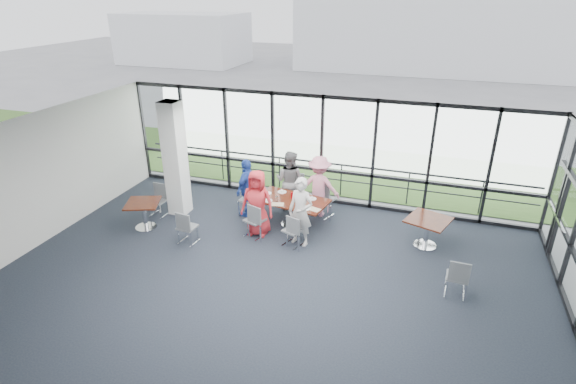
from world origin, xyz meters
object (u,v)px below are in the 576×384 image
(diner_far_left, at_px, (290,181))
(chair_main_fl, at_px, (294,192))
(diner_end, at_px, (248,188))
(side_table_right, at_px, (428,223))
(chair_spare_lb, at_px, (158,201))
(diner_far_right, at_px, (319,186))
(chair_main_fr, at_px, (324,200))
(chair_main_nr, at_px, (293,230))
(structural_column, at_px, (175,159))
(diner_near_left, at_px, (257,203))
(chair_main_nl, at_px, (255,220))
(diner_near_right, at_px, (301,212))
(main_table, at_px, (292,204))
(chair_main_end, at_px, (249,199))
(side_table_left, at_px, (143,207))
(chair_spare_r, at_px, (457,277))
(chair_spare_la, at_px, (187,227))

(diner_far_left, relative_size, chair_main_fl, 1.80)
(diner_end, bearing_deg, diner_far_left, 138.69)
(side_table_right, distance_m, chair_spare_lb, 7.25)
(diner_far_right, height_order, chair_main_fr, diner_far_right)
(chair_main_nr, bearing_deg, chair_main_fl, 126.42)
(structural_column, bearing_deg, diner_near_left, -9.88)
(structural_column, xyz_separation_m, chair_spare_lb, (-0.46, -0.39, -1.16))
(diner_far_left, relative_size, chair_main_nl, 1.88)
(diner_near_right, bearing_deg, chair_main_nr, -119.92)
(chair_main_nl, bearing_deg, main_table, 71.53)
(side_table_right, height_order, diner_near_left, diner_near_left)
(diner_far_left, relative_size, chair_spare_lb, 1.99)
(diner_far_left, bearing_deg, chair_main_end, 43.13)
(side_table_left, height_order, diner_far_right, diner_far_right)
(diner_near_left, distance_m, chair_spare_lb, 3.07)
(chair_main_fr, bearing_deg, chair_spare_r, 164.53)
(diner_near_right, relative_size, chair_main_nr, 2.06)
(side_table_left, xyz_separation_m, diner_near_right, (4.16, 0.55, 0.25))
(chair_main_fl, relative_size, chair_spare_lb, 1.11)
(side_table_left, bearing_deg, chair_main_fl, 35.68)
(diner_near_left, height_order, chair_spare_la, diner_near_left)
(diner_end, xyz_separation_m, chair_spare_la, (-0.84, -1.89, -0.40))
(diner_far_left, height_order, chair_main_end, diner_far_left)
(chair_spare_lb, bearing_deg, chair_main_fr, -159.54)
(structural_column, height_order, chair_spare_lb, structural_column)
(structural_column, height_order, chair_main_end, structural_column)
(structural_column, distance_m, chair_spare_r, 7.69)
(chair_main_nr, relative_size, chair_main_fr, 0.87)
(chair_spare_la, bearing_deg, chair_main_end, 72.24)
(main_table, xyz_separation_m, diner_end, (-1.33, 0.18, 0.21))
(diner_end, relative_size, chair_spare_la, 1.91)
(chair_main_fl, xyz_separation_m, chair_spare_lb, (-3.46, -1.69, -0.05))
(side_table_right, height_order, chair_main_nl, chair_main_nl)
(side_table_left, distance_m, chair_spare_r, 7.85)
(chair_main_nr, distance_m, chair_main_fr, 1.83)
(chair_main_fl, bearing_deg, chair_spare_la, 53.80)
(diner_far_left, xyz_separation_m, chair_spare_r, (4.55, -2.75, -0.44))
(chair_main_nr, bearing_deg, chair_spare_lb, -165.41)
(diner_near_left, bearing_deg, chair_spare_r, -15.06)
(structural_column, relative_size, diner_far_left, 1.83)
(chair_spare_lb, bearing_deg, chair_spare_la, 148.06)
(chair_main_nl, bearing_deg, chair_spare_lb, -164.29)
(diner_far_right, xyz_separation_m, chair_spare_r, (3.65, -2.62, -0.44))
(side_table_right, relative_size, chair_main_fr, 1.22)
(side_table_left, relative_size, chair_main_end, 1.17)
(side_table_left, height_order, chair_main_nl, chair_main_nl)
(diner_near_right, relative_size, chair_main_end, 1.92)
(chair_spare_lb, bearing_deg, side_table_left, 97.93)
(side_table_right, xyz_separation_m, chair_spare_la, (-5.67, -1.72, -0.21))
(chair_main_nr, relative_size, chair_spare_lb, 0.97)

